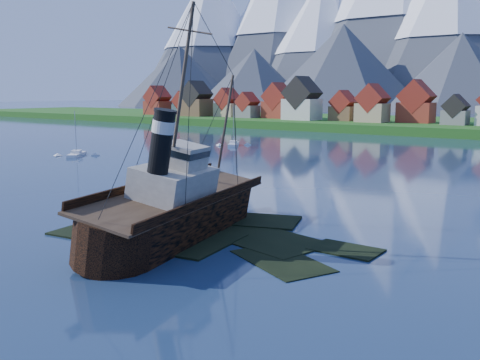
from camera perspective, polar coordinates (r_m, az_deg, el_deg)
The scene contains 6 objects.
ground at distance 52.81m, azimuth -6.15°, elevation -5.95°, with size 1400.00×1400.00×0.00m, color navy.
shoal at distance 53.34m, azimuth -3.16°, elevation -6.14°, with size 31.71×21.24×1.14m.
town at distance 201.43m, azimuth 16.81°, elevation 7.57°, with size 250.96×16.69×17.30m.
tugboat_wreck at distance 52.82m, azimuth -6.01°, elevation -2.72°, with size 6.71×28.91×22.91m.
sailboat_a at distance 123.26m, azimuth -17.02°, elevation 2.59°, with size 6.82×8.00×10.32m.
sailboat_c at distance 141.08m, azimuth -0.70°, elevation 3.81°, with size 5.98×8.16×10.64m.
Camera 1 is at (34.51, -37.48, 13.90)m, focal length 40.00 mm.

